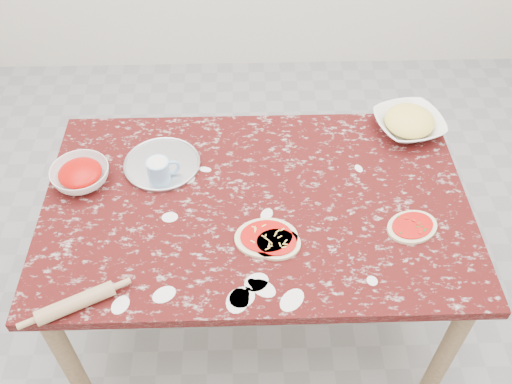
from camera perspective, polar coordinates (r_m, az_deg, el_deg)
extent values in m
plane|color=gray|center=(2.70, 0.00, -11.60)|extent=(4.00, 4.00, 0.00)
cube|color=#3B0C0B|center=(2.10, 0.00, -1.29)|extent=(1.60, 1.00, 0.04)
cube|color=#907B51|center=(2.15, 0.00, -2.35)|extent=(1.50, 0.90, 0.08)
cylinder|color=#907B51|center=(2.29, -18.79, -15.88)|extent=(0.07, 0.07, 0.71)
cylinder|color=#907B51|center=(2.31, 19.14, -14.94)|extent=(0.07, 0.07, 0.71)
cylinder|color=#907B51|center=(2.75, -15.43, -0.15)|extent=(0.07, 0.07, 0.71)
cylinder|color=#907B51|center=(2.77, 14.81, 0.46)|extent=(0.07, 0.07, 0.71)
cylinder|color=#B2B2B7|center=(2.25, -9.61, 2.81)|extent=(0.38, 0.38, 0.01)
imported|color=white|center=(2.24, -17.54, 1.62)|extent=(0.29, 0.29, 0.07)
imported|color=white|center=(2.44, 15.37, 6.70)|extent=(0.34, 0.34, 0.07)
cylinder|color=#82B7E9|center=(2.16, -9.94, 2.08)|extent=(0.09, 0.09, 0.10)
torus|color=#82B7E9|center=(2.16, -8.66, 2.46)|extent=(0.07, 0.04, 0.07)
cylinder|color=silver|center=(2.13, -10.07, 2.75)|extent=(0.07, 0.07, 0.01)
ellipsoid|color=beige|center=(1.97, 1.06, -4.72)|extent=(0.23, 0.19, 0.01)
ellipsoid|color=red|center=(1.96, 1.07, -4.57)|extent=(0.19, 0.15, 0.00)
ellipsoid|color=beige|center=(1.95, 2.12, -5.33)|extent=(0.17, 0.14, 0.01)
ellipsoid|color=red|center=(1.95, 2.12, -5.18)|extent=(0.14, 0.12, 0.00)
ellipsoid|color=beige|center=(2.08, 15.72, -3.48)|extent=(0.23, 0.20, 0.01)
ellipsoid|color=red|center=(2.07, 15.76, -3.33)|extent=(0.19, 0.17, 0.00)
cylinder|color=tan|center=(1.89, -18.03, -10.78)|extent=(0.25, 0.16, 0.05)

